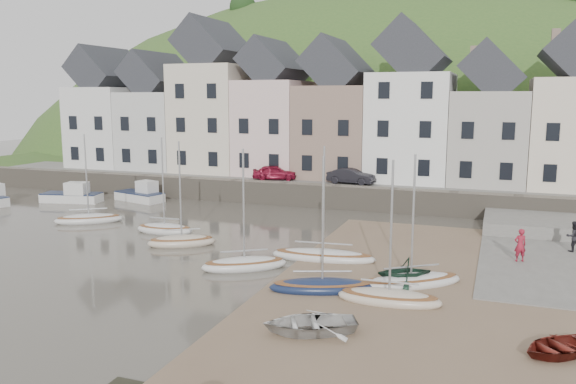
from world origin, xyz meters
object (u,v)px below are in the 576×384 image
at_px(rowboat_white, 309,323).
at_px(car_left, 275,172).
at_px(rowboat_red, 558,346).
at_px(person_dark, 573,236).
at_px(rowboat_green, 404,271).
at_px(sailboat_0, 89,219).
at_px(car_right, 351,176).
at_px(person_red, 520,245).

height_order(rowboat_white, car_left, car_left).
distance_m(rowboat_red, person_dark, 14.56).
bearing_deg(rowboat_white, car_left, 177.96).
height_order(rowboat_green, person_dark, person_dark).
relative_size(sailboat_0, car_left, 1.69).
height_order(rowboat_red, car_left, car_left).
bearing_deg(car_right, rowboat_red, -145.22).
distance_m(rowboat_green, rowboat_red, 8.15).
bearing_deg(rowboat_green, rowboat_white, -47.15).
bearing_deg(car_left, person_red, -144.15).
bearing_deg(car_left, sailboat_0, 129.12).
distance_m(rowboat_white, car_left, 28.79).
height_order(person_dark, car_right, car_right).
relative_size(person_red, person_dark, 1.02).
relative_size(person_red, car_right, 0.45).
height_order(sailboat_0, car_left, sailboat_0).
bearing_deg(rowboat_white, car_right, 164.73).
bearing_deg(person_dark, person_red, 23.06).
xyz_separation_m(rowboat_green, rowboat_red, (6.01, -5.50, -0.36)).
xyz_separation_m(rowboat_white, person_dark, (10.29, 15.55, 0.56)).
xyz_separation_m(rowboat_red, car_left, (-20.15, 25.10, 1.88)).
height_order(rowboat_white, person_dark, person_dark).
height_order(person_red, person_dark, person_red).
relative_size(sailboat_0, car_right, 1.63).
bearing_deg(rowboat_red, car_left, 176.07).
bearing_deg(rowboat_red, person_red, 142.09).
xyz_separation_m(rowboat_green, car_right, (-7.44, 19.60, 1.52)).
relative_size(sailboat_0, rowboat_green, 2.54).
bearing_deg(car_left, car_right, -108.44).
bearing_deg(person_red, car_left, -59.07).
bearing_deg(rowboat_white, person_red, 122.84).
xyz_separation_m(person_dark, car_right, (-15.33, 10.68, 1.26)).
bearing_deg(rowboat_white, rowboat_red, 71.48).
distance_m(rowboat_red, car_left, 32.24).
bearing_deg(rowboat_white, sailboat_0, -148.41).
bearing_deg(rowboat_red, rowboat_green, -175.16).
height_order(person_dark, car_left, car_left).
bearing_deg(rowboat_white, rowboat_green, 133.90).
height_order(sailboat_0, person_red, sailboat_0).
bearing_deg(car_left, rowboat_white, -174.34).
bearing_deg(rowboat_white, person_dark, 120.36).
distance_m(person_red, car_left, 23.68).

